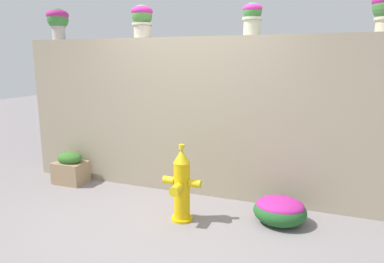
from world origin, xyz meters
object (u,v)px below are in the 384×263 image
potted_plant_2 (252,16)px  fire_hydrant (182,186)px  potted_plant_0 (58,20)px  planter_box (70,168)px  flower_bush_left (280,210)px  potted_plant_1 (142,18)px

potted_plant_2 → fire_hydrant: (-0.53, -0.94, -1.87)m
potted_plant_0 → planter_box: (0.39, -0.41, -2.12)m
fire_hydrant → flower_bush_left: bearing=17.3°
potted_plant_0 → fire_hydrant: bearing=-22.0°
fire_hydrant → potted_plant_2: bearing=60.7°
potted_plant_2 → potted_plant_0: bearing=179.7°
potted_plant_0 → potted_plant_2: bearing=-0.3°
fire_hydrant → planter_box: size_ratio=1.88×
potted_plant_0 → flower_bush_left: bearing=-10.6°
potted_plant_2 → flower_bush_left: (0.50, -0.62, -2.11)m
potted_plant_0 → planter_box: bearing=-46.4°
planter_box → potted_plant_0: bearing=133.6°
potted_plant_0 → fire_hydrant: (2.37, -0.96, -1.94)m
fire_hydrant → potted_plant_0: bearing=158.0°
fire_hydrant → potted_plant_1: bearing=134.9°
fire_hydrant → planter_box: bearing=164.6°
planter_box → potted_plant_1: bearing=23.4°
potted_plant_1 → planter_box: potted_plant_1 is taller
fire_hydrant → flower_bush_left: (1.03, 0.32, -0.24)m
flower_bush_left → potted_plant_1: bearing=161.9°
potted_plant_2 → fire_hydrant: bearing=-119.3°
potted_plant_1 → flower_bush_left: potted_plant_1 is taller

